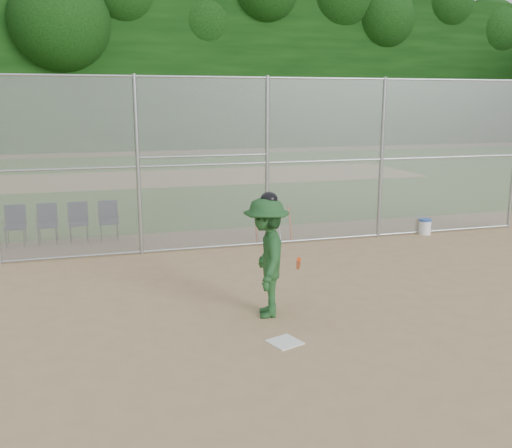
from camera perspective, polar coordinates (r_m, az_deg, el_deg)
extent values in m
plane|color=tan|center=(9.07, 4.48, -10.06)|extent=(100.00, 100.00, 0.00)
plane|color=#34691F|center=(26.24, -9.53, 4.56)|extent=(100.00, 100.00, 0.00)
plane|color=tan|center=(26.24, -9.53, 4.57)|extent=(24.00, 24.00, 0.00)
cube|color=gray|center=(13.26, -3.03, 6.01)|extent=(16.00, 0.02, 4.00)
cylinder|color=#9EA3A8|center=(13.19, -3.13, 14.46)|extent=(16.00, 0.05, 0.05)
cube|color=black|center=(42.99, -12.61, 14.71)|extent=(80.00, 5.00, 11.00)
cube|color=white|center=(8.44, 2.88, -11.71)|extent=(0.53, 0.53, 0.02)
imported|color=#1D4921|center=(9.15, 1.04, -3.34)|extent=(1.01, 1.40, 1.96)
ellipsoid|color=black|center=(8.94, 1.06, 2.53)|extent=(0.27, 0.30, 0.23)
cylinder|color=#E14215|center=(8.92, 4.26, -3.97)|extent=(0.33, 0.77, 0.42)
cylinder|color=white|center=(15.56, 16.54, -0.35)|extent=(0.30, 0.30, 0.36)
cylinder|color=#254CA0|center=(15.52, 16.59, 0.39)|extent=(0.32, 0.32, 0.05)
cylinder|color=#D84C14|center=(14.12, -0.01, -0.10)|extent=(0.06, 0.27, 0.84)
cylinder|color=black|center=(14.20, 1.15, -0.04)|extent=(0.06, 0.30, 0.83)
cylinder|color=#B2B2B7|center=(14.29, 2.30, 0.02)|extent=(0.06, 0.33, 0.82)
cylinder|color=#D84C14|center=(14.39, 3.43, 0.07)|extent=(0.06, 0.36, 0.82)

